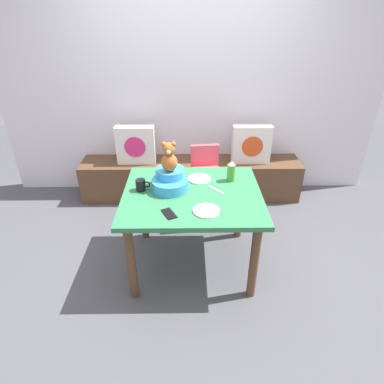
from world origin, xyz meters
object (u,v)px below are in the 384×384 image
(ketchup_bottle, at_px, (231,171))
(dinner_plate_far, at_px, (199,179))
(dining_table, at_px, (192,204))
(highchair, at_px, (206,173))
(pillow_floral_right, at_px, (251,144))
(cell_phone, at_px, (169,214))
(infant_seat_teal, at_px, (170,181))
(dinner_plate_near, at_px, (206,211))
(coffee_mug, at_px, (141,185))
(pillow_floral_left, at_px, (136,145))
(teddy_bear, at_px, (169,158))

(ketchup_bottle, distance_m, dinner_plate_far, 0.28)
(dining_table, bearing_deg, highchair, 78.66)
(pillow_floral_right, height_order, cell_phone, pillow_floral_right)
(infant_seat_teal, relative_size, dinner_plate_near, 1.65)
(coffee_mug, bearing_deg, pillow_floral_right, 46.12)
(pillow_floral_left, bearing_deg, dining_table, -62.43)
(ketchup_bottle, height_order, coffee_mug, ketchup_bottle)
(infant_seat_teal, bearing_deg, cell_phone, -88.75)
(highchair, height_order, cell_phone, highchair)
(pillow_floral_left, xyz_separation_m, dinner_plate_far, (0.70, -0.98, 0.07))
(teddy_bear, relative_size, dinner_plate_near, 1.25)
(pillow_floral_left, bearing_deg, pillow_floral_right, 0.00)
(dining_table, bearing_deg, ketchup_bottle, 32.15)
(infant_seat_teal, relative_size, teddy_bear, 1.32)
(dinner_plate_near, distance_m, cell_phone, 0.28)
(dinner_plate_far, height_order, cell_phone, dinner_plate_far)
(pillow_floral_right, distance_m, ketchup_bottle, 1.07)
(dining_table, relative_size, highchair, 1.42)
(ketchup_bottle, xyz_separation_m, dinner_plate_near, (-0.24, -0.49, -0.08))
(coffee_mug, xyz_separation_m, dinner_plate_near, (0.52, -0.33, -0.04))
(coffee_mug, bearing_deg, teddy_bear, 6.66)
(cell_phone, bearing_deg, dining_table, 34.25)
(pillow_floral_right, bearing_deg, infant_seat_teal, -127.81)
(highchair, distance_m, dinner_plate_far, 0.61)
(infant_seat_teal, bearing_deg, teddy_bear, -90.00)
(dinner_plate_near, bearing_deg, dinner_plate_far, 93.83)
(pillow_floral_right, xyz_separation_m, dining_table, (-0.70, -1.21, -0.05))
(dinner_plate_near, height_order, cell_phone, dinner_plate_near)
(teddy_bear, xyz_separation_m, coffee_mug, (-0.24, -0.03, -0.23))
(dinner_plate_near, bearing_deg, cell_phone, -173.07)
(dining_table, bearing_deg, dinner_plate_near, -69.87)
(dining_table, xyz_separation_m, ketchup_bottle, (0.34, 0.21, 0.20))
(pillow_floral_right, bearing_deg, teddy_bear, -127.79)
(dining_table, distance_m, coffee_mug, 0.45)
(pillow_floral_right, bearing_deg, dining_table, -119.93)
(pillow_floral_left, height_order, coffee_mug, pillow_floral_left)
(coffee_mug, bearing_deg, ketchup_bottle, 12.03)
(pillow_floral_right, height_order, dinner_plate_near, pillow_floral_right)
(pillow_floral_right, height_order, highchair, pillow_floral_right)
(dinner_plate_far, relative_size, cell_phone, 1.39)
(pillow_floral_right, distance_m, dinner_plate_far, 1.17)
(coffee_mug, bearing_deg, dinner_plate_far, 20.73)
(coffee_mug, height_order, cell_phone, coffee_mug)
(teddy_bear, xyz_separation_m, ketchup_bottle, (0.52, 0.13, -0.19))
(pillow_floral_left, height_order, teddy_bear, teddy_bear)
(highchair, bearing_deg, teddy_bear, -115.40)
(coffee_mug, bearing_deg, cell_phone, -55.65)
(ketchup_bottle, bearing_deg, infant_seat_teal, -165.63)
(ketchup_bottle, bearing_deg, dinner_plate_far, 175.18)
(dining_table, height_order, teddy_bear, teddy_bear)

